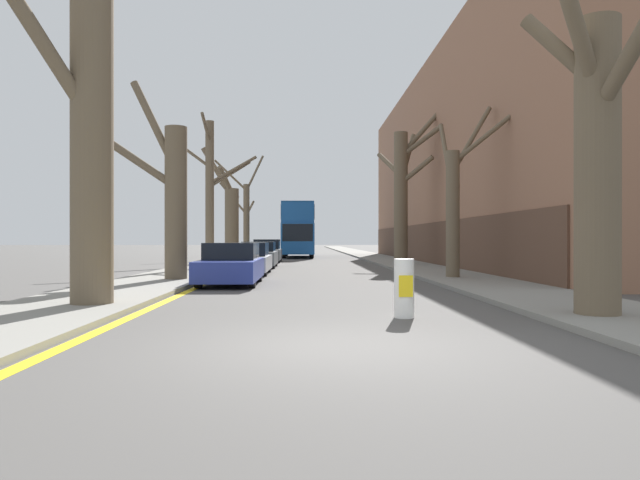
{
  "coord_description": "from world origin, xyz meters",
  "views": [
    {
      "loc": [
        -0.4,
        -7.85,
        1.48
      ],
      "look_at": [
        0.83,
        35.05,
        1.45
      ],
      "focal_mm": 32.0,
      "sensor_mm": 36.0,
      "label": 1
    }
  ],
  "objects_px": {
    "street_tree_left_3": "(231,219)",
    "parked_car_0": "(231,265)",
    "street_tree_right_2": "(403,189)",
    "street_tree_right_0": "(595,150)",
    "parked_car_2": "(259,255)",
    "parked_car_3": "(267,252)",
    "street_tree_left_0": "(87,115)",
    "parked_car_1": "(248,259)",
    "street_tree_left_1": "(173,196)",
    "double_decker_bus": "(298,228)",
    "street_tree_left_4": "(245,214)",
    "street_tree_right_1": "(455,202)",
    "street_tree_left_2": "(211,190)",
    "traffic_bollard": "(404,288)"
  },
  "relations": [
    {
      "from": "street_tree_right_2",
      "to": "traffic_bollard",
      "type": "bearing_deg",
      "value": -99.93
    },
    {
      "from": "street_tree_right_1",
      "to": "double_decker_bus",
      "type": "height_order",
      "value": "street_tree_right_1"
    },
    {
      "from": "street_tree_right_1",
      "to": "parked_car_3",
      "type": "xyz_separation_m",
      "value": [
        -7.94,
        16.36,
        -2.17
      ]
    },
    {
      "from": "street_tree_left_3",
      "to": "parked_car_1",
      "type": "distance_m",
      "value": 12.51
    },
    {
      "from": "street_tree_left_3",
      "to": "parked_car_0",
      "type": "relative_size",
      "value": 1.65
    },
    {
      "from": "street_tree_right_2",
      "to": "parked_car_1",
      "type": "relative_size",
      "value": 1.95
    },
    {
      "from": "street_tree_left_1",
      "to": "double_decker_bus",
      "type": "xyz_separation_m",
      "value": [
        4.07,
        28.12,
        -0.5
      ]
    },
    {
      "from": "parked_car_1",
      "to": "double_decker_bus",
      "type": "bearing_deg",
      "value": 85.34
    },
    {
      "from": "parked_car_3",
      "to": "street_tree_left_4",
      "type": "bearing_deg",
      "value": 105.27
    },
    {
      "from": "street_tree_left_0",
      "to": "street_tree_left_3",
      "type": "xyz_separation_m",
      "value": [
        -0.07,
        24.28,
        -1.34
      ]
    },
    {
      "from": "parked_car_0",
      "to": "street_tree_right_2",
      "type": "bearing_deg",
      "value": 57.69
    },
    {
      "from": "street_tree_left_1",
      "to": "street_tree_left_4",
      "type": "bearing_deg",
      "value": 90.2
    },
    {
      "from": "parked_car_0",
      "to": "parked_car_1",
      "type": "height_order",
      "value": "parked_car_0"
    },
    {
      "from": "street_tree_left_0",
      "to": "street_tree_left_1",
      "type": "height_order",
      "value": "street_tree_left_0"
    },
    {
      "from": "parked_car_1",
      "to": "parked_car_3",
      "type": "distance_m",
      "value": 12.68
    },
    {
      "from": "street_tree_left_4",
      "to": "street_tree_right_2",
      "type": "xyz_separation_m",
      "value": [
        10.13,
        -13.94,
        0.8
      ]
    },
    {
      "from": "street_tree_left_1",
      "to": "street_tree_right_1",
      "type": "xyz_separation_m",
      "value": [
        10.09,
        0.82,
        -0.12
      ]
    },
    {
      "from": "street_tree_left_2",
      "to": "double_decker_bus",
      "type": "bearing_deg",
      "value": 78.28
    },
    {
      "from": "street_tree_right_0",
      "to": "street_tree_right_1",
      "type": "bearing_deg",
      "value": 88.54
    },
    {
      "from": "street_tree_right_1",
      "to": "street_tree_right_2",
      "type": "xyz_separation_m",
      "value": [
        -0.05,
        10.6,
        1.41
      ]
    },
    {
      "from": "parked_car_2",
      "to": "street_tree_right_2",
      "type": "bearing_deg",
      "value": 7.52
    },
    {
      "from": "street_tree_left_4",
      "to": "parked_car_0",
      "type": "distance_m",
      "value": 26.67
    },
    {
      "from": "street_tree_left_1",
      "to": "street_tree_right_1",
      "type": "relative_size",
      "value": 1.07
    },
    {
      "from": "parked_car_0",
      "to": "parked_car_2",
      "type": "distance_m",
      "value": 11.45
    },
    {
      "from": "street_tree_left_3",
      "to": "parked_car_0",
      "type": "bearing_deg",
      "value": -82.64
    },
    {
      "from": "street_tree_left_1",
      "to": "street_tree_right_0",
      "type": "height_order",
      "value": "street_tree_left_1"
    },
    {
      "from": "street_tree_left_1",
      "to": "street_tree_right_0",
      "type": "xyz_separation_m",
      "value": [
        9.82,
        -9.74,
        0.11
      ]
    },
    {
      "from": "parked_car_2",
      "to": "parked_car_3",
      "type": "height_order",
      "value": "parked_car_3"
    },
    {
      "from": "street_tree_left_1",
      "to": "street_tree_left_4",
      "type": "height_order",
      "value": "street_tree_left_4"
    },
    {
      "from": "street_tree_right_2",
      "to": "street_tree_right_0",
      "type": "bearing_deg",
      "value": -90.61
    },
    {
      "from": "parked_car_0",
      "to": "parked_car_3",
      "type": "bearing_deg",
      "value": 90.0
    },
    {
      "from": "street_tree_left_2",
      "to": "parked_car_3",
      "type": "height_order",
      "value": "street_tree_left_2"
    },
    {
      "from": "street_tree_left_2",
      "to": "street_tree_left_4",
      "type": "height_order",
      "value": "street_tree_left_4"
    },
    {
      "from": "street_tree_left_3",
      "to": "parked_car_3",
      "type": "height_order",
      "value": "street_tree_left_3"
    },
    {
      "from": "double_decker_bus",
      "to": "traffic_bollard",
      "type": "distance_m",
      "value": 37.42
    },
    {
      "from": "street_tree_left_1",
      "to": "traffic_bollard",
      "type": "xyz_separation_m",
      "value": [
        6.44,
        -9.17,
        -2.43
      ]
    },
    {
      "from": "street_tree_left_4",
      "to": "street_tree_left_0",
      "type": "bearing_deg",
      "value": -89.97
    },
    {
      "from": "street_tree_left_4",
      "to": "double_decker_bus",
      "type": "height_order",
      "value": "street_tree_left_4"
    },
    {
      "from": "street_tree_right_2",
      "to": "double_decker_bus",
      "type": "height_order",
      "value": "street_tree_right_2"
    },
    {
      "from": "parked_car_1",
      "to": "parked_car_2",
      "type": "distance_m",
      "value": 5.87
    },
    {
      "from": "street_tree_left_1",
      "to": "street_tree_left_3",
      "type": "relative_size",
      "value": 0.96
    },
    {
      "from": "street_tree_left_1",
      "to": "street_tree_right_0",
      "type": "bearing_deg",
      "value": -44.78
    },
    {
      "from": "street_tree_left_4",
      "to": "street_tree_right_1",
      "type": "relative_size",
      "value": 1.24
    },
    {
      "from": "street_tree_right_0",
      "to": "parked_car_0",
      "type": "distance_m",
      "value": 11.84
    },
    {
      "from": "street_tree_left_0",
      "to": "parked_car_2",
      "type": "xyz_separation_m",
      "value": [
        2.21,
        18.04,
        -3.49
      ]
    },
    {
      "from": "street_tree_left_0",
      "to": "parked_car_1",
      "type": "height_order",
      "value": "street_tree_left_0"
    },
    {
      "from": "street_tree_left_2",
      "to": "parked_car_2",
      "type": "relative_size",
      "value": 1.65
    },
    {
      "from": "street_tree_left_1",
      "to": "double_decker_bus",
      "type": "relative_size",
      "value": 0.69
    },
    {
      "from": "street_tree_left_1",
      "to": "street_tree_left_2",
      "type": "relative_size",
      "value": 0.95
    },
    {
      "from": "street_tree_left_2",
      "to": "traffic_bollard",
      "type": "distance_m",
      "value": 18.9
    }
  ]
}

